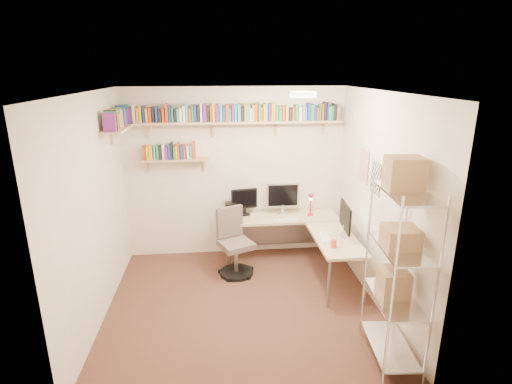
% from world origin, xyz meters
% --- Properties ---
extents(ground, '(3.20, 3.20, 0.00)m').
position_xyz_m(ground, '(0.00, 0.00, 0.00)').
color(ground, '#47291E').
rests_on(ground, ground).
extents(room_shell, '(3.24, 3.04, 2.52)m').
position_xyz_m(room_shell, '(0.00, 0.00, 1.55)').
color(room_shell, '#F2DDC5').
rests_on(room_shell, ground).
extents(wall_shelves, '(3.12, 1.09, 0.80)m').
position_xyz_m(wall_shelves, '(-0.41, 1.29, 2.03)').
color(wall_shelves, tan).
rests_on(wall_shelves, ground).
extents(corner_desk, '(1.74, 1.69, 1.13)m').
position_xyz_m(corner_desk, '(0.69, 1.00, 0.64)').
color(corner_desk, '#C6B481').
rests_on(corner_desk, ground).
extents(office_chair, '(0.54, 0.55, 0.93)m').
position_xyz_m(office_chair, '(-0.06, 0.80, 0.39)').
color(office_chair, black).
rests_on(office_chair, ground).
extents(wire_rack, '(0.45, 0.81, 2.00)m').
position_xyz_m(wire_rack, '(1.36, -1.03, 1.22)').
color(wire_rack, silver).
rests_on(wire_rack, ground).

